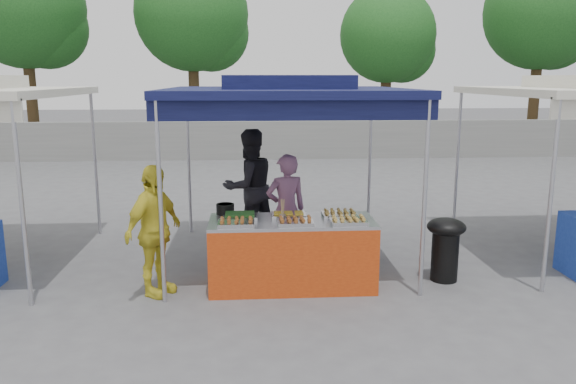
{
  "coord_description": "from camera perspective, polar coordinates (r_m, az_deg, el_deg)",
  "views": [
    {
      "loc": [
        -0.49,
        -6.67,
        2.54
      ],
      "look_at": [
        0.0,
        0.6,
        1.05
      ],
      "focal_mm": 35.0,
      "sensor_mm": 36.0,
      "label": 1
    }
  ],
  "objects": [
    {
      "name": "food_tray_bl",
      "position": [
        6.86,
        -4.91,
        -2.47
      ],
      "size": [
        0.42,
        0.3,
        0.07
      ],
      "color": "#BCBCC0",
      "rests_on": "vendor_table"
    },
    {
      "name": "tree_0",
      "position": [
        20.89,
        -24.81,
        16.17
      ],
      "size": [
        3.91,
        3.91,
        6.72
      ],
      "color": "#3D2B17",
      "rests_on": "ground_plane"
    },
    {
      "name": "helper_man",
      "position": [
        8.63,
        -3.94,
        0.51
      ],
      "size": [
        1.08,
        1.01,
        1.78
      ],
      "primitive_type": "imported",
      "rotation": [
        0.0,
        0.0,
        3.65
      ],
      "color": "black",
      "rests_on": "ground_plane"
    },
    {
      "name": "crate_left",
      "position": [
        7.53,
        -1.89,
        -6.86
      ],
      "size": [
        0.54,
        0.38,
        0.32
      ],
      "primitive_type": "cube",
      "color": "#122798",
      "rests_on": "ground_plane"
    },
    {
      "name": "customer_person",
      "position": [
        6.75,
        -13.46,
        -3.86
      ],
      "size": [
        0.8,
        0.98,
        1.56
      ],
      "primitive_type": "imported",
      "rotation": [
        0.0,
        0.0,
        1.04
      ],
      "color": "gold",
      "rests_on": "ground_plane"
    },
    {
      "name": "wok_burner",
      "position": [
        7.38,
        15.71,
        -5.07
      ],
      "size": [
        0.49,
        0.49,
        0.82
      ],
      "rotation": [
        0.0,
        0.0,
        0.03
      ],
      "color": "black",
      "rests_on": "ground_plane"
    },
    {
      "name": "tree_3",
      "position": [
        22.13,
        24.6,
        15.82
      ],
      "size": [
        3.89,
        3.89,
        6.68
      ],
      "color": "#3D2B17",
      "rests_on": "ground_plane"
    },
    {
      "name": "vendor_woman",
      "position": [
        7.65,
        -0.2,
        -1.83
      ],
      "size": [
        0.63,
        0.5,
        1.54
      ],
      "primitive_type": "imported",
      "rotation": [
        0.0,
        0.0,
        3.39
      ],
      "color": "#815273",
      "rests_on": "ground_plane"
    },
    {
      "name": "tree_1",
      "position": [
        19.98,
        -9.3,
        16.93
      ],
      "size": [
        3.8,
        3.8,
        6.52
      ],
      "color": "#3D2B17",
      "rests_on": "ground_plane"
    },
    {
      "name": "food_tray_fr",
      "position": [
        6.64,
        6.17,
        -2.94
      ],
      "size": [
        0.42,
        0.3,
        0.07
      ],
      "color": "#BCBCC0",
      "rests_on": "vendor_table"
    },
    {
      "name": "crate_stacked",
      "position": [
        7.48,
        2.48,
        -4.37
      ],
      "size": [
        0.54,
        0.38,
        0.33
      ],
      "primitive_type": "cube",
      "color": "#122798",
      "rests_on": "crate_right"
    },
    {
      "name": "food_tray_br",
      "position": [
        6.95,
        5.25,
        -2.28
      ],
      "size": [
        0.42,
        0.3,
        0.07
      ],
      "color": "#BCBCC0",
      "rests_on": "vendor_table"
    },
    {
      "name": "back_wall",
      "position": [
        17.79,
        -2.28,
        5.28
      ],
      "size": [
        40.0,
        0.25,
        1.2
      ],
      "primitive_type": "cube",
      "color": "slate",
      "rests_on": "ground_plane"
    },
    {
      "name": "food_tray_bm",
      "position": [
        6.9,
        0.05,
        -2.33
      ],
      "size": [
        0.42,
        0.3,
        0.07
      ],
      "color": "#BCBCC0",
      "rests_on": "vendor_table"
    },
    {
      "name": "food_tray_fm",
      "position": [
        6.57,
        0.75,
        -3.05
      ],
      "size": [
        0.42,
        0.3,
        0.07
      ],
      "color": "#BCBCC0",
      "rests_on": "vendor_table"
    },
    {
      "name": "tree_2",
      "position": [
        20.28,
        10.45,
        15.03
      ],
      "size": [
        3.36,
        3.27,
        5.62
      ],
      "color": "#3D2B17",
      "rests_on": "ground_plane"
    },
    {
      "name": "cooking_pot",
      "position": [
        7.11,
        -6.4,
        -1.73
      ],
      "size": [
        0.22,
        0.22,
        0.13
      ],
      "primitive_type": "cylinder",
      "color": "black",
      "rests_on": "vendor_table"
    },
    {
      "name": "vendor_table",
      "position": [
        6.92,
        0.39,
        -6.24
      ],
      "size": [
        2.0,
        0.8,
        0.85
      ],
      "color": "#B63910",
      "rests_on": "ground_plane"
    },
    {
      "name": "crate_right",
      "position": [
        7.57,
        2.46,
        -6.75
      ],
      "size": [
        0.55,
        0.38,
        0.33
      ],
      "primitive_type": "cube",
      "color": "#122798",
      "rests_on": "ground_plane"
    },
    {
      "name": "main_canopy",
      "position": [
        7.66,
        -0.19,
        10.28
      ],
      "size": [
        3.2,
        3.2,
        2.57
      ],
      "color": "#B0B0B7",
      "rests_on": "ground_plane"
    },
    {
      "name": "skewer_cup",
      "position": [
        6.68,
        -0.55,
        -2.7
      ],
      "size": [
        0.07,
        0.07,
        0.09
      ],
      "primitive_type": "cylinder",
      "color": "#B0B0B7",
      "rests_on": "vendor_table"
    },
    {
      "name": "food_tray_fl",
      "position": [
        6.55,
        -5.29,
        -3.14
      ],
      "size": [
        0.42,
        0.3,
        0.07
      ],
      "color": "#BCBCC0",
      "rests_on": "vendor_table"
    },
    {
      "name": "ground_plane",
      "position": [
        7.16,
        0.33,
        -9.24
      ],
      "size": [
        80.0,
        80.0,
        0.0
      ],
      "primitive_type": "plane",
      "color": "#545456"
    }
  ]
}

